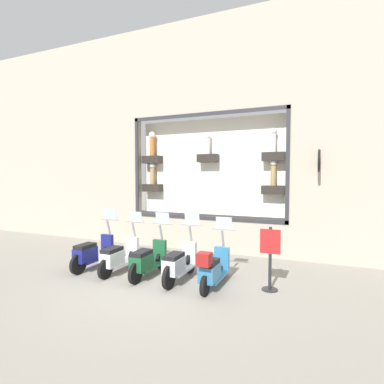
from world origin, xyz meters
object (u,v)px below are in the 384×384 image
Objects in this scene: scooter_silver_1 at (179,263)px; scooter_white_3 at (119,257)px; shop_sign_post at (270,257)px; scooter_green_2 at (148,260)px; scooter_teal_0 at (213,268)px; scooter_navy_4 at (92,253)px.

scooter_silver_1 reaches higher than scooter_white_3.
scooter_green_2 is at bearing 95.60° from shop_sign_post.
scooter_teal_0 is 0.99× the size of scooter_green_2.
scooter_teal_0 is at bearing -95.04° from scooter_silver_1.
scooter_green_2 is 1.25× the size of shop_sign_post.
scooter_white_3 is 3.94m from shop_sign_post.
scooter_silver_1 is 2.67m from scooter_navy_4.
scooter_navy_4 is at bearing 90.09° from scooter_silver_1.
scooter_teal_0 is 0.99× the size of scooter_white_3.
shop_sign_post is (0.29, -2.13, 0.31)m from scooter_silver_1.
scooter_navy_4 reaches higher than scooter_white_3.
scooter_silver_1 is at bearing -89.91° from scooter_navy_4.
scooter_green_2 is at bearing 87.70° from scooter_teal_0.
scooter_white_3 is 1.00× the size of scooter_navy_4.
scooter_navy_4 is (-0.00, 2.67, -0.01)m from scooter_silver_1.
scooter_silver_1 is at bearing -89.55° from scooter_green_2.
scooter_teal_0 is 3.57m from scooter_navy_4.
shop_sign_post is at bearing -73.47° from scooter_teal_0.
scooter_teal_0 is at bearing -91.50° from scooter_white_3.
scooter_silver_1 is 2.17m from shop_sign_post.
scooter_teal_0 is 1.24× the size of shop_sign_post.
scooter_teal_0 is 1.33m from shop_sign_post.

